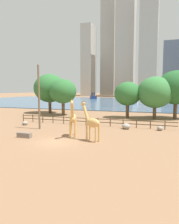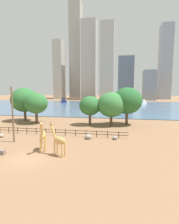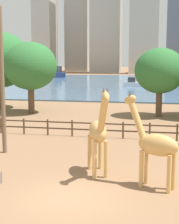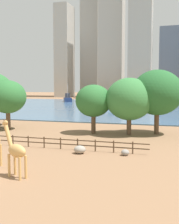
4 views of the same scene
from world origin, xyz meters
name	(u,v)px [view 3 (image 3 of 4)]	position (x,y,z in m)	size (l,w,h in m)	color
ground_plane	(143,82)	(0.00, 80.00, 0.00)	(400.00, 400.00, 0.00)	#8C6647
harbor_water	(142,83)	(0.00, 77.00, 0.10)	(180.00, 86.00, 0.20)	#476B8C
giraffe_tall	(98,132)	(0.69, 3.31, 2.28)	(1.75, 3.41, 4.76)	tan
giraffe_companion	(155,144)	(3.59, 1.96, 2.11)	(2.84, 1.65, 4.53)	tan
utility_pole	(2,82)	(-6.05, 6.45, 4.65)	(0.28, 0.28, 9.30)	brown
enclosure_fence	(103,128)	(-0.38, 12.00, 0.76)	(26.12, 0.14, 1.30)	#4C3826
tree_right_tall	(160,71)	(3.92, 23.20, 4.86)	(5.35, 5.35, 7.30)	brown
tree_left_small	(30,66)	(-10.27, 22.69, 5.32)	(5.94, 5.94, 8.02)	brown
tree_right_small	(0,60)	(-15.38, 25.75, 6.02)	(7.58, 7.58, 9.44)	brown
boat_ferry	(59,73)	(-29.37, 100.08, 1.46)	(6.39, 8.88, 7.57)	navy
boat_tug	(134,83)	(-1.34, 63.11, 0.88)	(4.61, 1.99, 4.04)	silver
skyline_block_left	(44,13)	(-51.88, 154.09, 29.08)	(9.02, 14.10, 58.16)	#B7B2A8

